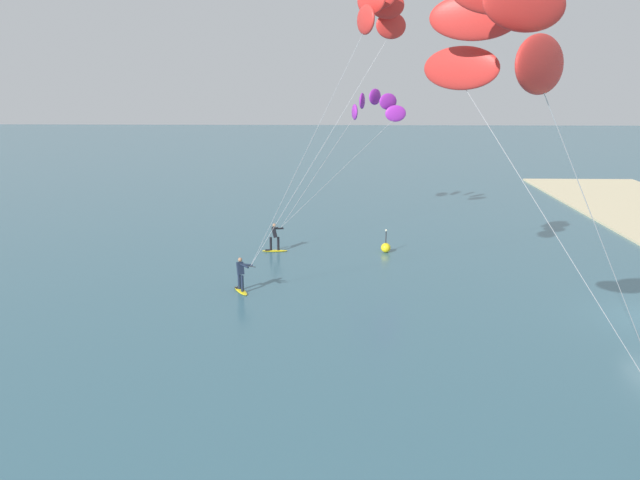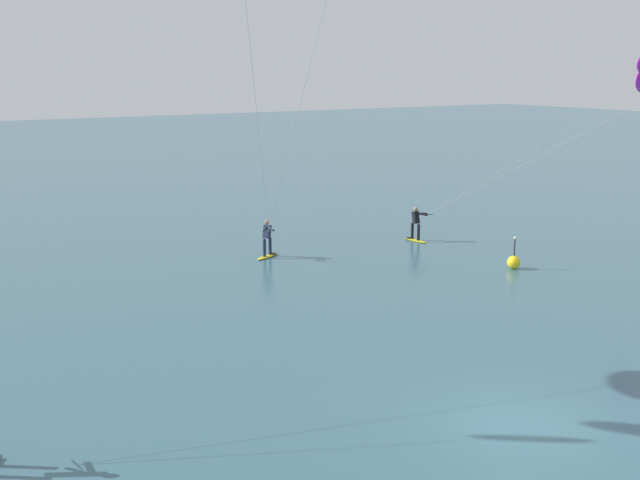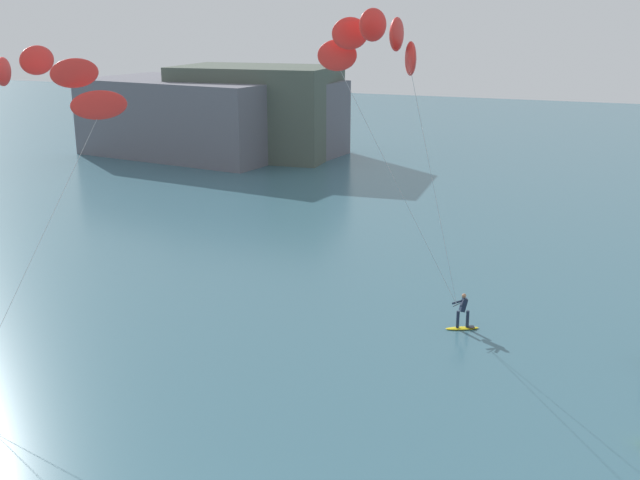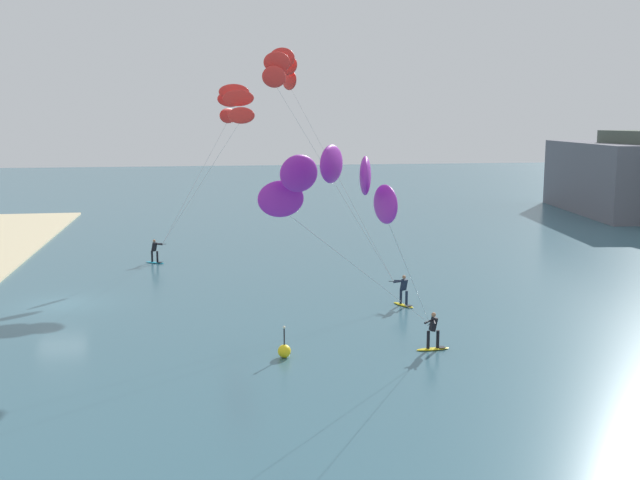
{
  "view_description": "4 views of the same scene",
  "coord_description": "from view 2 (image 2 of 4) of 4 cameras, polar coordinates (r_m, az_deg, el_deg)",
  "views": [
    {
      "loc": [
        -27.2,
        13.58,
        9.93
      ],
      "look_at": [
        1.46,
        14.45,
        3.02
      ],
      "focal_mm": 37.86,
      "sensor_mm": 36.0,
      "label": 1
    },
    {
      "loc": [
        -13.56,
        -12.51,
        8.31
      ],
      "look_at": [
        2.03,
        11.89,
        2.09
      ],
      "focal_mm": 45.66,
      "sensor_mm": 36.0,
      "label": 2
    },
    {
      "loc": [
        9.22,
        -13.3,
        13.37
      ],
      "look_at": [
        -1.81,
        14.12,
        4.71
      ],
      "focal_mm": 42.84,
      "sensor_mm": 36.0,
      "label": 3
    },
    {
      "loc": [
        40.88,
        7.38,
        9.95
      ],
      "look_at": [
        2.28,
        13.9,
        3.54
      ],
      "focal_mm": 41.64,
      "sensor_mm": 36.0,
      "label": 4
    }
  ],
  "objects": [
    {
      "name": "ground_plane",
      "position": [
        20.23,
        13.73,
        -12.49
      ],
      "size": [
        240.0,
        240.0,
        0.0
      ],
      "primitive_type": "plane",
      "color": "#386070"
    },
    {
      "name": "marker_buoy",
      "position": [
        34.87,
        13.43,
        -1.5
      ],
      "size": [
        0.56,
        0.56,
        1.38
      ],
      "color": "yellow",
      "rests_on": "ground"
    }
  ]
}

